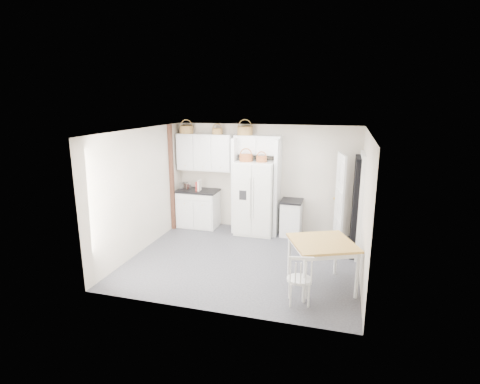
% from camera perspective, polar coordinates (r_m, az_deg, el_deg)
% --- Properties ---
extents(floor, '(4.50, 4.50, 0.00)m').
position_cam_1_polar(floor, '(7.76, 0.60, -10.23)').
color(floor, '#2B2A2D').
rests_on(floor, ground).
extents(ceiling, '(4.50, 4.50, 0.00)m').
position_cam_1_polar(ceiling, '(7.10, 0.65, 9.29)').
color(ceiling, white).
rests_on(ceiling, wall_back).
extents(wall_back, '(4.50, 0.00, 4.50)m').
position_cam_1_polar(wall_back, '(9.22, 3.87, 2.16)').
color(wall_back, '#B3AC9A').
rests_on(wall_back, floor).
extents(wall_left, '(0.00, 4.00, 4.00)m').
position_cam_1_polar(wall_left, '(8.18, -14.77, 0.22)').
color(wall_left, '#B3AC9A').
rests_on(wall_left, floor).
extents(wall_right, '(0.00, 4.00, 4.00)m').
position_cam_1_polar(wall_right, '(7.10, 18.45, -2.11)').
color(wall_right, '#B3AC9A').
rests_on(wall_right, floor).
extents(refrigerator, '(0.92, 0.74, 1.77)m').
position_cam_1_polar(refrigerator, '(8.98, 2.38, -0.85)').
color(refrigerator, silver).
rests_on(refrigerator, floor).
extents(base_cab_left, '(0.99, 0.62, 0.92)m').
position_cam_1_polar(base_cab_left, '(9.62, -6.34, -2.56)').
color(base_cab_left, white).
rests_on(base_cab_left, floor).
extents(base_cab_right, '(0.47, 0.56, 0.82)m').
position_cam_1_polar(base_cab_right, '(9.04, 7.80, -4.01)').
color(base_cab_right, white).
rests_on(base_cab_right, floor).
extents(dining_table, '(1.33, 1.33, 0.84)m').
position_cam_1_polar(dining_table, '(6.69, 12.29, -10.74)').
color(dining_table, '#A66B2D').
rests_on(dining_table, floor).
extents(windsor_chair, '(0.47, 0.44, 0.82)m').
position_cam_1_polar(windsor_chair, '(6.14, 9.03, -13.02)').
color(windsor_chair, white).
rests_on(windsor_chair, floor).
extents(counter_left, '(1.03, 0.67, 0.04)m').
position_cam_1_polar(counter_left, '(9.49, -6.42, 0.21)').
color(counter_left, black).
rests_on(counter_left, base_cab_left).
extents(counter_right, '(0.50, 0.60, 0.04)m').
position_cam_1_polar(counter_right, '(8.92, 7.89, -1.39)').
color(counter_right, black).
rests_on(counter_right, base_cab_right).
extents(toaster, '(0.29, 0.22, 0.18)m').
position_cam_1_polar(toaster, '(9.53, -8.33, 0.89)').
color(toaster, silver).
rests_on(toaster, counter_left).
extents(cookbook_red, '(0.06, 0.16, 0.23)m').
position_cam_1_polar(cookbook_red, '(9.38, -6.47, 0.89)').
color(cookbook_red, '#BA332E').
rests_on(cookbook_red, counter_left).
extents(cookbook_cream, '(0.04, 0.18, 0.26)m').
position_cam_1_polar(cookbook_cream, '(9.36, -6.21, 0.97)').
color(cookbook_cream, beige).
rests_on(cookbook_cream, counter_left).
extents(basket_upper_a, '(0.34, 0.34, 0.19)m').
position_cam_1_polar(basket_upper_a, '(9.50, -8.16, 9.39)').
color(basket_upper_a, olive).
rests_on(basket_upper_a, upper_cabinet).
extents(basket_upper_c, '(0.25, 0.25, 0.15)m').
position_cam_1_polar(basket_upper_c, '(9.20, -3.47, 9.22)').
color(basket_upper_c, olive).
rests_on(basket_upper_c, upper_cabinet).
extents(basket_bridge_a, '(0.37, 0.37, 0.21)m').
position_cam_1_polar(basket_bridge_a, '(9.00, 0.77, 9.33)').
color(basket_bridge_a, olive).
rests_on(basket_bridge_a, bridge_cabinet).
extents(basket_fridge_a, '(0.31, 0.31, 0.17)m').
position_cam_1_polar(basket_fridge_a, '(8.74, 0.91, 5.23)').
color(basket_fridge_a, brown).
rests_on(basket_fridge_a, refrigerator).
extents(basket_fridge_b, '(0.25, 0.25, 0.13)m').
position_cam_1_polar(basket_fridge_b, '(8.65, 3.30, 5.02)').
color(basket_fridge_b, brown).
rests_on(basket_fridge_b, refrigerator).
extents(upper_cabinet, '(1.40, 0.34, 0.90)m').
position_cam_1_polar(upper_cabinet, '(9.37, -5.35, 6.05)').
color(upper_cabinet, white).
rests_on(upper_cabinet, wall_back).
extents(bridge_cabinet, '(1.12, 0.34, 0.45)m').
position_cam_1_polar(bridge_cabinet, '(8.95, 2.78, 7.18)').
color(bridge_cabinet, white).
rests_on(bridge_cabinet, wall_back).
extents(fridge_panel_left, '(0.08, 0.60, 2.30)m').
position_cam_1_polar(fridge_panel_left, '(9.12, -0.60, 1.10)').
color(fridge_panel_left, white).
rests_on(fridge_panel_left, floor).
extents(fridge_panel_right, '(0.08, 0.60, 2.30)m').
position_cam_1_polar(fridge_panel_right, '(8.90, 5.72, 0.70)').
color(fridge_panel_right, white).
rests_on(fridge_panel_right, floor).
extents(trim_post, '(0.09, 0.09, 2.60)m').
position_cam_1_polar(trim_post, '(9.32, -10.35, 2.09)').
color(trim_post, '#3C2516').
rests_on(trim_post, floor).
extents(doorway_void, '(0.18, 0.85, 2.05)m').
position_cam_1_polar(doorway_void, '(8.13, 17.40, -2.05)').
color(doorway_void, black).
rests_on(doorway_void, floor).
extents(door_slab, '(0.21, 0.79, 2.05)m').
position_cam_1_polar(door_slab, '(8.45, 14.91, -1.29)').
color(door_slab, white).
rests_on(door_slab, floor).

